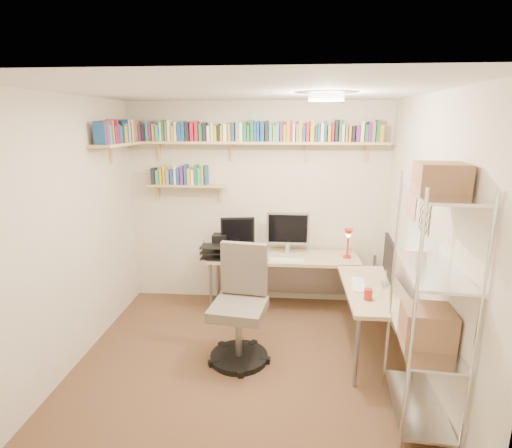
{
  "coord_description": "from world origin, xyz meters",
  "views": [
    {
      "loc": [
        0.4,
        -3.37,
        2.26
      ],
      "look_at": [
        0.07,
        0.55,
        1.25
      ],
      "focal_mm": 28.0,
      "sensor_mm": 36.0,
      "label": 1
    }
  ],
  "objects": [
    {
      "name": "wire_rack",
      "position": [
        1.42,
        -0.64,
        1.16
      ],
      "size": [
        0.47,
        0.85,
        1.99
      ],
      "rotation": [
        0.0,
        0.0,
        -0.09
      ],
      "color": "silver",
      "rests_on": "ground"
    },
    {
      "name": "corner_desk",
      "position": [
        0.48,
        0.95,
        0.69
      ],
      "size": [
        2.14,
        1.77,
        1.21
      ],
      "color": "tan",
      "rests_on": "ground"
    },
    {
      "name": "wall_shelves",
      "position": [
        -0.41,
        1.3,
        2.03
      ],
      "size": [
        3.12,
        1.09,
        0.8
      ],
      "color": "#D5B878",
      "rests_on": "ground"
    },
    {
      "name": "room_shell",
      "position": [
        0.0,
        0.0,
        1.55
      ],
      "size": [
        3.24,
        3.04,
        2.52
      ],
      "color": "beige",
      "rests_on": "ground"
    },
    {
      "name": "ground",
      "position": [
        0.0,
        0.0,
        0.0
      ],
      "size": [
        3.2,
        3.2,
        0.0
      ],
      "primitive_type": "plane",
      "color": "#492D1F",
      "rests_on": "ground"
    },
    {
      "name": "office_chair",
      "position": [
        -0.04,
        0.11,
        0.47
      ],
      "size": [
        0.59,
        0.6,
        1.13
      ],
      "rotation": [
        0.0,
        0.0,
        -0.14
      ],
      "color": "black",
      "rests_on": "ground"
    }
  ]
}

